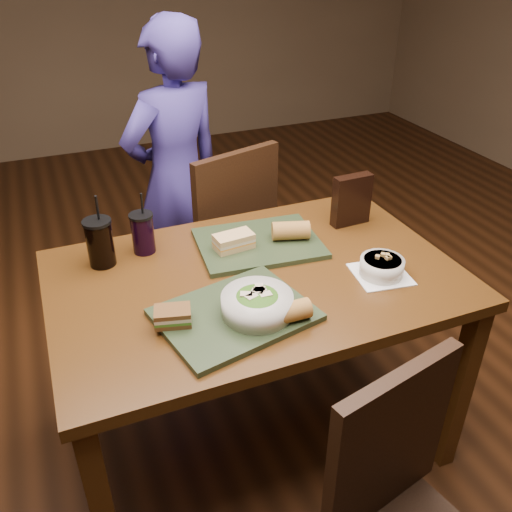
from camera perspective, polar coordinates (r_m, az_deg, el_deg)
The scene contains 15 objects.
ground at distance 2.25m, azimuth 0.00°, elevation -18.16°, with size 6.00×6.00×0.00m, color #381C0B.
dining_table at distance 1.80m, azimuth 0.00°, elevation -4.37°, with size 1.30×0.85×0.75m.
chair_far at distance 2.43m, azimuth -2.77°, elevation 2.24°, with size 0.51×0.52×0.95m.
diner at distance 2.55m, azimuth -8.40°, elevation 7.94°, with size 0.52×0.34×1.43m, color navy.
tray_near at distance 1.56m, azimuth -2.25°, elevation -6.18°, with size 0.42×0.32×0.02m, color #27341D.
tray_far at distance 1.90m, azimuth 0.28°, elevation 1.36°, with size 0.42×0.32×0.02m, color #27341D.
salad_bowl at distance 1.53m, azimuth 0.12°, elevation -4.98°, with size 0.20×0.20×0.07m.
soup_bowl at distance 1.78m, azimuth 13.10°, elevation -1.08°, with size 0.19×0.19×0.07m.
sandwich_near at distance 1.52m, azimuth -8.76°, elevation -6.28°, with size 0.11×0.09×0.05m.
sandwich_far at distance 1.85m, azimuth -2.35°, elevation 1.57°, with size 0.14×0.09×0.05m.
baguette_near at distance 1.51m, azimuth 3.56°, elevation -5.89°, with size 0.06×0.06×0.12m, color #AD7533.
baguette_far at distance 1.90m, azimuth 3.68°, elevation 2.69°, with size 0.07×0.07×0.13m, color #AD7533.
cup_cola at distance 1.83m, azimuth -16.11°, elevation 1.39°, with size 0.09×0.09×0.25m.
cup_berry at distance 1.88m, azimuth -11.83°, elevation 2.41°, with size 0.08×0.08×0.22m.
chip_bag at distance 2.04m, azimuth 10.02°, elevation 5.82°, with size 0.15×0.05×0.19m, color black.
Camera 1 is at (-0.56, -1.35, 1.71)m, focal length 38.00 mm.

